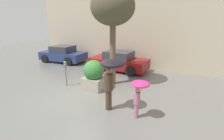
{
  "coord_description": "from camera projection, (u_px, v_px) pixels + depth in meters",
  "views": [
    {
      "loc": [
        4.82,
        -5.54,
        3.46
      ],
      "look_at": [
        0.74,
        1.6,
        1.05
      ],
      "focal_mm": 28.0,
      "sensor_mm": 36.0,
      "label": 1
    }
  ],
  "objects": [
    {
      "name": "building_facade",
      "position": [
        137.0,
        26.0,
        12.45
      ],
      "size": [
        18.0,
        0.3,
        6.0
      ],
      "color": "#B7A88E",
      "rests_on": "ground"
    },
    {
      "name": "person_adult",
      "position": [
        111.0,
        72.0,
        6.53
      ],
      "size": [
        0.92,
        0.92,
        2.03
      ],
      "rotation": [
        0.0,
        0.0,
        0.45
      ],
      "color": "#473323",
      "rests_on": "ground"
    },
    {
      "name": "ground_plane",
      "position": [
        80.0,
        99.0,
        7.88
      ],
      "size": [
        40.0,
        40.0,
        0.0
      ],
      "primitive_type": "plane",
      "color": "slate"
    },
    {
      "name": "parked_car_far",
      "position": [
        63.0,
        54.0,
        14.52
      ],
      "size": [
        3.89,
        2.3,
        1.34
      ],
      "rotation": [
        0.0,
        0.0,
        1.69
      ],
      "color": "navy",
      "rests_on": "ground"
    },
    {
      "name": "person_child",
      "position": [
        139.0,
        90.0,
        6.04
      ],
      "size": [
        0.65,
        0.65,
        1.43
      ],
      "rotation": [
        0.0,
        0.0,
        0.09
      ],
      "color": "#B76684",
      "rests_on": "ground"
    },
    {
      "name": "street_tree",
      "position": [
        113.0,
        8.0,
        8.61
      ],
      "size": [
        2.21,
        2.21,
        4.99
      ],
      "color": "brown",
      "rests_on": "ground"
    },
    {
      "name": "parking_meter",
      "position": [
        65.0,
        69.0,
        9.17
      ],
      "size": [
        0.14,
        0.14,
        1.33
      ],
      "color": "#595B60",
      "rests_on": "ground"
    },
    {
      "name": "parked_car_near",
      "position": [
        119.0,
        61.0,
        12.13
      ],
      "size": [
        4.05,
        2.07,
        1.34
      ],
      "rotation": [
        0.0,
        0.0,
        1.6
      ],
      "color": "maroon",
      "rests_on": "ground"
    },
    {
      "name": "planter_box",
      "position": [
        94.0,
        75.0,
        8.78
      ],
      "size": [
        1.06,
        1.03,
        1.51
      ],
      "color": "#9E9384",
      "rests_on": "ground"
    }
  ]
}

